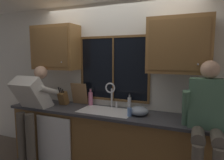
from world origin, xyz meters
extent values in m
cube|color=silver|center=(0.00, 0.06, 1.27)|extent=(5.53, 0.12, 2.55)
cube|color=black|center=(-0.03, -0.01, 1.52)|extent=(1.10, 0.02, 0.95)
cube|color=brown|center=(-0.03, -0.02, 2.02)|extent=(1.17, 0.02, 0.04)
cube|color=brown|center=(-0.03, -0.02, 1.03)|extent=(1.17, 0.02, 0.04)
cube|color=brown|center=(-0.60, -0.02, 1.52)|extent=(0.03, 0.02, 0.95)
cube|color=brown|center=(0.54, -0.02, 1.52)|extent=(0.03, 0.02, 0.95)
cube|color=brown|center=(-0.03, -0.02, 1.52)|extent=(0.02, 0.02, 0.95)
cube|color=brown|center=(0.00, -0.29, 0.44)|extent=(3.13, 0.58, 0.88)
cube|color=#38383D|center=(0.00, -0.31, 0.90)|extent=(3.19, 0.62, 0.04)
cube|color=white|center=(-0.75, -0.61, 0.46)|extent=(0.60, 0.02, 0.74)
cube|color=olive|center=(-1.00, -0.17, 1.86)|extent=(0.79, 0.33, 0.72)
cube|color=brown|center=(-1.00, -0.34, 1.86)|extent=(0.71, 0.01, 0.62)
sphere|color=#B2B2B7|center=(-0.77, -0.34, 1.63)|extent=(0.02, 0.02, 0.02)
cube|color=olive|center=(0.95, -0.17, 1.86)|extent=(0.79, 0.33, 0.72)
cube|color=brown|center=(0.95, -0.34, 1.86)|extent=(0.71, 0.01, 0.62)
sphere|color=#B2B2B7|center=(1.19, -0.34, 1.63)|extent=(0.02, 0.02, 0.02)
cube|color=silver|center=(-0.03, -0.30, 0.91)|extent=(0.80, 0.46, 0.02)
cube|color=beige|center=(-0.23, -0.30, 0.81)|extent=(0.36, 0.42, 0.20)
cube|color=beige|center=(0.17, -0.30, 0.81)|extent=(0.36, 0.42, 0.20)
cube|color=silver|center=(-0.03, -0.30, 0.81)|extent=(0.04, 0.42, 0.20)
cylinder|color=silver|center=(-0.03, -0.08, 1.07)|extent=(0.03, 0.03, 0.30)
torus|color=silver|center=(-0.03, -0.14, 1.24)|extent=(0.16, 0.02, 0.16)
cylinder|color=silver|center=(0.05, -0.08, 0.97)|extent=(0.03, 0.03, 0.09)
cylinder|color=#595147|center=(-1.23, -0.76, 0.44)|extent=(0.13, 0.13, 0.88)
cylinder|color=#595147|center=(-1.06, -0.76, 0.44)|extent=(0.13, 0.13, 0.88)
cube|color=beige|center=(-1.14, -0.60, 1.13)|extent=(0.44, 0.50, 0.61)
sphere|color=tan|center=(-1.14, -0.39, 1.46)|extent=(0.21, 0.21, 0.21)
cylinder|color=beige|center=(-1.36, -0.42, 1.18)|extent=(0.09, 0.52, 0.26)
cylinder|color=beige|center=(-0.92, -0.42, 1.18)|extent=(0.09, 0.52, 0.26)
cylinder|color=#595147|center=(1.22, -0.69, 0.90)|extent=(0.14, 0.43, 0.16)
cylinder|color=#595147|center=(1.40, -0.69, 0.90)|extent=(0.14, 0.43, 0.16)
cube|color=#4C7259|center=(1.31, -0.47, 1.20)|extent=(0.41, 0.23, 0.56)
sphere|color=tan|center=(1.31, -0.47, 1.58)|extent=(0.20, 0.20, 0.20)
cylinder|color=#4C7259|center=(1.08, -0.52, 1.12)|extent=(0.08, 0.20, 0.47)
cube|color=brown|center=(-0.83, -0.24, 1.02)|extent=(0.12, 0.18, 0.25)
cylinder|color=black|center=(-0.87, -0.29, 1.18)|extent=(0.02, 0.05, 0.09)
cylinder|color=black|center=(-0.83, -0.29, 1.17)|extent=(0.02, 0.04, 0.08)
cylinder|color=black|center=(-0.80, -0.29, 1.16)|extent=(0.02, 0.04, 0.06)
cube|color=#997047|center=(-0.61, -0.09, 1.10)|extent=(0.29, 0.09, 0.36)
ellipsoid|color=#8C99A8|center=(0.48, -0.31, 0.98)|extent=(0.25, 0.25, 0.13)
cylinder|color=#668CCC|center=(0.37, -0.41, 0.98)|extent=(0.06, 0.06, 0.12)
cylinder|color=silver|center=(0.37, -0.41, 1.06)|extent=(0.02, 0.02, 0.04)
cylinder|color=silver|center=(0.37, -0.43, 1.08)|extent=(0.01, 0.04, 0.01)
cylinder|color=#B7B7BC|center=(0.26, -0.08, 1.01)|extent=(0.05, 0.05, 0.18)
cylinder|color=#929296|center=(0.26, -0.08, 1.13)|extent=(0.02, 0.02, 0.05)
cylinder|color=black|center=(0.26, -0.08, 1.15)|extent=(0.03, 0.03, 0.01)
cylinder|color=pink|center=(-0.40, -0.09, 1.03)|extent=(0.07, 0.07, 0.22)
cylinder|color=#AD5B7A|center=(-0.40, -0.09, 1.16)|extent=(0.03, 0.03, 0.05)
cylinder|color=black|center=(-0.40, -0.09, 1.20)|extent=(0.04, 0.04, 0.01)
camera|label=1|loc=(1.16, -2.88, 1.73)|focal=31.76mm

